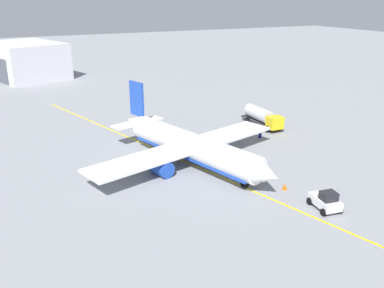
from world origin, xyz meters
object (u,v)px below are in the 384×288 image
safety_cone_nose (285,187)px  refueling_worker (260,133)px  airplane (189,146)px  fuel_tanker (262,117)px  pushback_tug (326,201)px

safety_cone_nose → refueling_worker: bearing=154.0°
airplane → fuel_tanker: size_ratio=3.09×
pushback_tug → safety_cone_nose: 5.89m
airplane → refueling_worker: airplane is taller
airplane → safety_cone_nose: size_ratio=40.21×
airplane → pushback_tug: (17.87, 7.53, -1.55)m
fuel_tanker → safety_cone_nose: bearing=-29.1°
pushback_tug → safety_cone_nose: (-5.78, -0.88, -0.64)m
airplane → safety_cone_nose: bearing=28.8°
safety_cone_nose → fuel_tanker: bearing=150.9°
fuel_tanker → safety_cone_nose: (22.00, -12.24, -1.34)m
airplane → refueling_worker: size_ratio=17.47×
refueling_worker → fuel_tanker: bearing=142.0°
airplane → pushback_tug: bearing=22.9°
airplane → fuel_tanker: (-9.92, 18.90, -0.84)m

